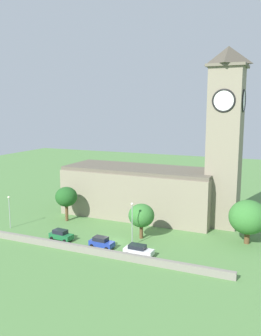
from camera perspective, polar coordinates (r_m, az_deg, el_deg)
The scene contains 11 objects.
ground_plane at distance 76.34m, azimuth 2.33°, elevation -7.88°, with size 200.00×200.00×0.00m, color #517F42.
church at distance 75.37m, azimuth 4.33°, elevation -1.87°, with size 36.89×12.85×33.85m.
quay_barrier at distance 58.31m, azimuth -5.28°, elevation -12.99°, with size 42.33×0.70×1.12m, color gray.
car_green at distance 65.11m, azimuth -10.90°, elevation -10.32°, with size 4.35×2.42×1.84m.
car_blue at distance 60.95m, azimuth -4.60°, elevation -11.59°, with size 4.23×2.26×1.82m.
car_white at distance 57.83m, azimuth 1.24°, elevation -12.81°, with size 4.69×2.19×1.72m.
streetlamp_west_end at distance 72.84m, azimuth -18.56°, elevation -5.76°, with size 0.44×0.44×6.27m.
streetlamp_west_mid at distance 60.33m, azimuth 0.26°, elevation -7.78°, with size 0.44×0.44×7.39m.
tree_riverside_west at distance 63.86m, azimuth 1.73°, elevation -7.50°, with size 4.55×4.55×6.23m.
tree_churchyard at distance 74.41m, azimuth -10.08°, elevation -4.52°, with size 4.43×4.43×7.02m.
tree_riverside_east at distance 64.41m, azimuth 18.04°, elevation -7.38°, with size 6.42×6.42×7.55m.
Camera 1 is at (26.12, -52.99, 22.88)m, focal length 38.68 mm.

